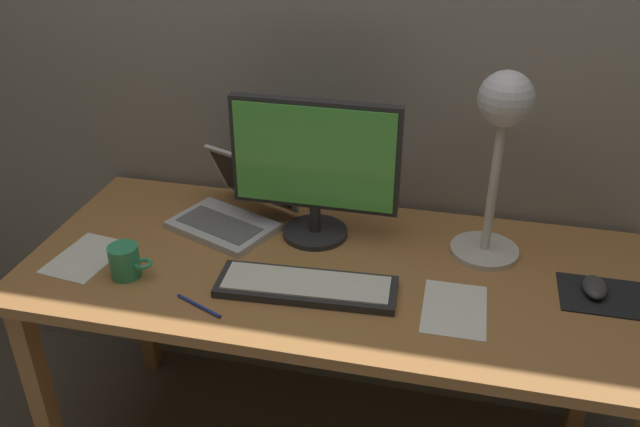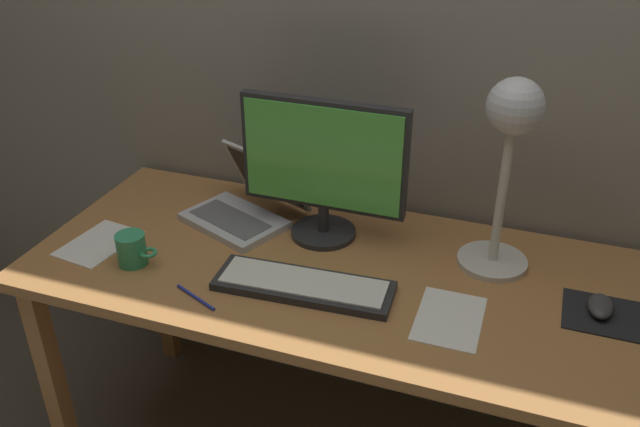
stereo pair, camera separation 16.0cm
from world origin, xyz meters
TOP-DOWN VIEW (x-y plane):
  - back_wall at (0.00, 0.40)m, footprint 4.80×0.06m
  - desk at (0.00, 0.00)m, footprint 1.60×0.70m
  - monitor at (-0.08, 0.14)m, footprint 0.45×0.18m
  - keyboard_main at (-0.04, -0.12)m, footprint 0.45×0.17m
  - laptop at (-0.32, 0.17)m, footprint 0.36×0.36m
  - desk_lamp at (0.38, 0.15)m, footprint 0.18×0.18m
  - mousepad at (0.66, 0.02)m, footprint 0.20×0.16m
  - mouse at (0.64, 0.02)m, footprint 0.06×0.10m
  - coffee_mug at (-0.50, -0.16)m, footprint 0.11×0.08m
  - paper_sheet_near_mouse at (-0.65, -0.11)m, footprint 0.17×0.23m
  - paper_sheet_by_keyboard at (0.31, -0.11)m, footprint 0.15×0.21m
  - pen at (-0.27, -0.24)m, footprint 0.13×0.06m

SIDE VIEW (x-z plane):
  - desk at x=0.00m, z-range 0.29..1.03m
  - paper_sheet_near_mouse at x=-0.65m, z-range 0.74..0.74m
  - paper_sheet_by_keyboard at x=0.31m, z-range 0.74..0.74m
  - mousepad at x=0.66m, z-range 0.74..0.74m
  - pen at x=-0.27m, z-range 0.74..0.75m
  - keyboard_main at x=-0.04m, z-range 0.74..0.76m
  - mouse at x=0.64m, z-range 0.74..0.78m
  - coffee_mug at x=-0.50m, z-range 0.74..0.83m
  - laptop at x=-0.32m, z-range 0.70..0.89m
  - monitor at x=-0.08m, z-range 0.76..1.15m
  - desk_lamp at x=0.38m, z-range 0.84..1.34m
  - back_wall at x=0.00m, z-range 0.00..2.60m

